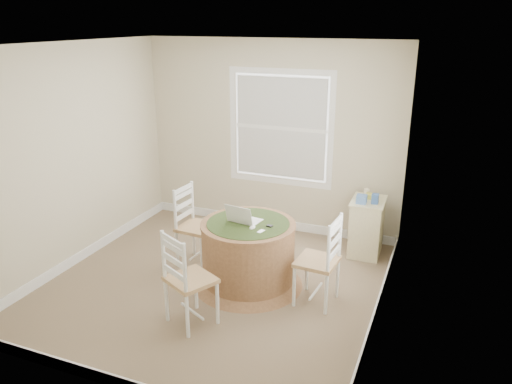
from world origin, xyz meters
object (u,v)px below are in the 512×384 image
at_px(chair_near, 191,279).
at_px(laptop, 244,219).
at_px(chair_left, 197,227).
at_px(chair_right, 317,261).
at_px(round_table, 248,251).
at_px(corner_chest, 366,227).

relative_size(chair_near, laptop, 2.62).
distance_m(chair_left, chair_near, 1.27).
distance_m(chair_near, chair_right, 1.31).
bearing_deg(chair_right, chair_left, -97.08).
bearing_deg(round_table, chair_left, 174.80).
relative_size(chair_left, laptop, 2.62).
relative_size(laptop, corner_chest, 0.51).
height_order(chair_right, corner_chest, chair_right).
height_order(chair_near, corner_chest, chair_near).
distance_m(laptop, corner_chest, 1.74).
distance_m(chair_near, corner_chest, 2.53).
height_order(round_table, chair_right, chair_right).
distance_m(chair_right, corner_chest, 1.38).
bearing_deg(corner_chest, chair_near, -122.57).
height_order(chair_left, chair_right, same).
relative_size(chair_right, laptop, 2.62).
xyz_separation_m(chair_near, corner_chest, (1.30, 2.17, -0.11)).
bearing_deg(chair_left, round_table, -103.68).
height_order(chair_right, laptop, laptop).
bearing_deg(laptop, chair_right, -177.50).
xyz_separation_m(round_table, chair_left, (-0.77, 0.25, 0.07)).
xyz_separation_m(chair_near, laptop, (0.17, 0.91, 0.30)).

